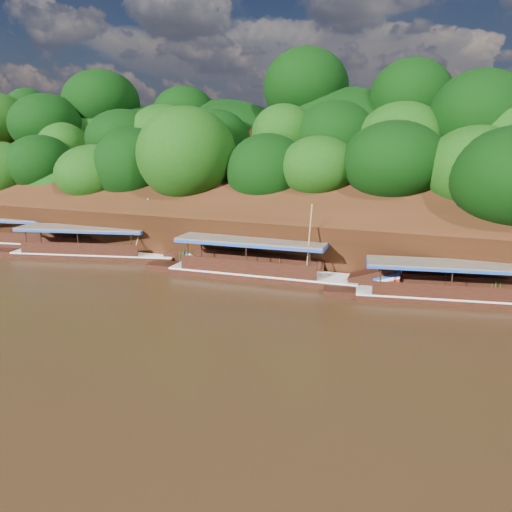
{
  "coord_description": "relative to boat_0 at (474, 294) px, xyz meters",
  "views": [
    {
      "loc": [
        11.35,
        -22.21,
        9.32
      ],
      "look_at": [
        -0.7,
        7.0,
        1.75
      ],
      "focal_mm": 35.0,
      "sensor_mm": 36.0,
      "label": 1
    }
  ],
  "objects": [
    {
      "name": "ground",
      "position": [
        -12.53,
        -7.83,
        -0.52
      ],
      "size": [
        160.0,
        160.0,
        0.0
      ],
      "primitive_type": "plane",
      "color": "black",
      "rests_on": "ground"
    },
    {
      "name": "riverbank",
      "position": [
        -12.54,
        14.89,
        1.37
      ],
      "size": [
        120.0,
        30.06,
        19.4
      ],
      "color": "#321B0B",
      "rests_on": "ground"
    },
    {
      "name": "boat_0",
      "position": [
        0.0,
        0.0,
        0.0
      ],
      "size": [
        14.19,
        4.56,
        5.42
      ],
      "rotation": [
        0.0,
        0.0,
        0.2
      ],
      "color": "black",
      "rests_on": "ground"
    },
    {
      "name": "boat_1",
      "position": [
        -12.3,
        0.12,
        0.09
      ],
      "size": [
        15.5,
        3.35,
        5.83
      ],
      "rotation": [
        0.0,
        0.0,
        0.06
      ],
      "color": "black",
      "rests_on": "ground"
    },
    {
      "name": "boat_2",
      "position": [
        -26.78,
        0.72,
        0.04
      ],
      "size": [
        15.58,
        5.81,
        5.23
      ],
      "rotation": [
        0.0,
        0.0,
        0.25
      ],
      "color": "black",
      "rests_on": "ground"
    },
    {
      "name": "boat_3",
      "position": [
        -36.47,
        1.6,
        0.04
      ],
      "size": [
        14.05,
        4.51,
        2.95
      ],
      "rotation": [
        0.0,
        0.0,
        0.18
      ],
      "color": "black",
      "rests_on": "ground"
    },
    {
      "name": "reeds",
      "position": [
        -15.19,
        1.49,
        0.36
      ],
      "size": [
        51.51,
        2.51,
        2.1
      ],
      "color": "#275E17",
      "rests_on": "ground"
    }
  ]
}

